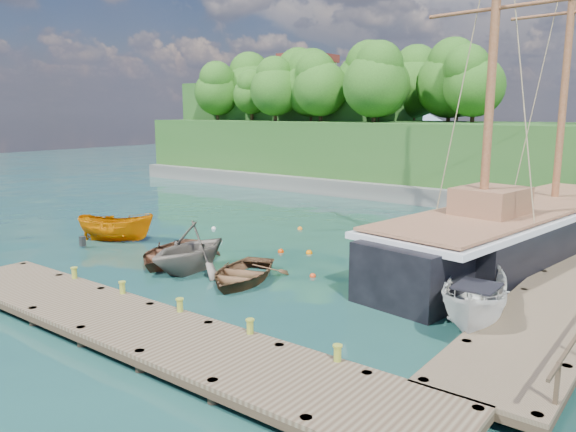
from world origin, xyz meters
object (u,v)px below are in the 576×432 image
(schooner, at_px, (519,236))
(rowboat_1, at_px, (190,271))
(motorboat_orange, at_px, (117,241))
(cabin_boat_white, at_px, (474,328))
(rowboat_0, at_px, (172,261))
(rowboat_2, at_px, (242,281))

(schooner, bearing_deg, rowboat_1, -126.15)
(rowboat_1, distance_m, motorboat_orange, 7.65)
(motorboat_orange, distance_m, cabin_boat_white, 19.79)
(cabin_boat_white, bearing_deg, motorboat_orange, 164.16)
(motorboat_orange, bearing_deg, cabin_boat_white, -119.51)
(rowboat_0, bearing_deg, cabin_boat_white, -18.28)
(rowboat_1, distance_m, schooner, 15.54)
(cabin_boat_white, distance_m, schooner, 10.02)
(rowboat_1, bearing_deg, cabin_boat_white, 0.42)
(rowboat_0, relative_size, rowboat_1, 1.11)
(rowboat_0, relative_size, motorboat_orange, 1.15)
(rowboat_1, xyz_separation_m, motorboat_orange, (-7.49, 1.58, 0.00))
(rowboat_1, height_order, rowboat_2, rowboat_1)
(rowboat_1, bearing_deg, schooner, 40.37)
(cabin_boat_white, bearing_deg, schooner, 83.36)
(rowboat_2, xyz_separation_m, cabin_boat_white, (9.47, 0.83, 0.00))
(rowboat_0, relative_size, rowboat_2, 1.11)
(rowboat_0, distance_m, rowboat_1, 1.98)
(rowboat_1, bearing_deg, rowboat_0, 157.32)
(rowboat_2, xyz_separation_m, schooner, (8.12, 10.71, 1.11))
(motorboat_orange, height_order, schooner, schooner)
(cabin_boat_white, bearing_deg, rowboat_0, 167.53)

